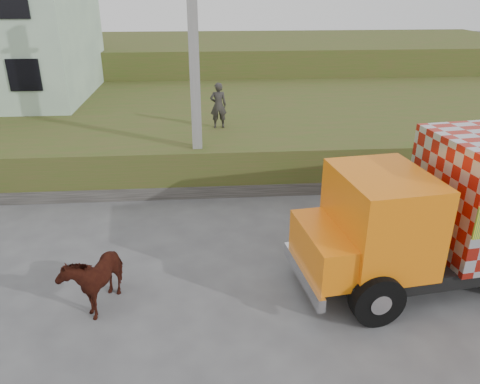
{
  "coord_description": "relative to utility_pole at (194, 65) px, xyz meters",
  "views": [
    {
      "loc": [
        -0.79,
        -9.59,
        6.23
      ],
      "look_at": [
        0.1,
        1.47,
        1.3
      ],
      "focal_mm": 35.0,
      "sensor_mm": 36.0,
      "label": 1
    }
  ],
  "objects": [
    {
      "name": "ground",
      "position": [
        1.0,
        -4.6,
        -4.08
      ],
      "size": [
        120.0,
        120.0,
        0.0
      ],
      "primitive_type": "plane",
      "color": "#474749",
      "rests_on": "ground"
    },
    {
      "name": "embankment",
      "position": [
        1.0,
        5.4,
        -3.33
      ],
      "size": [
        40.0,
        12.0,
        1.5
      ],
      "primitive_type": "cube",
      "color": "#3A511B",
      "rests_on": "ground"
    },
    {
      "name": "embankment_far",
      "position": [
        1.0,
        17.4,
        -2.58
      ],
      "size": [
        40.0,
        12.0,
        3.0
      ],
      "primitive_type": "cube",
      "color": "#3A511B",
      "rests_on": "ground"
    },
    {
      "name": "retaining_strip",
      "position": [
        -1.0,
        -0.4,
        -3.88
      ],
      "size": [
        16.0,
        0.5,
        0.4
      ],
      "primitive_type": "cube",
      "color": "#595651",
      "rests_on": "ground"
    },
    {
      "name": "utility_pole",
      "position": [
        0.0,
        0.0,
        0.0
      ],
      "size": [
        1.2,
        0.3,
        8.0
      ],
      "color": "gray",
      "rests_on": "ground"
    },
    {
      "name": "cow",
      "position": [
        -2.15,
        -5.79,
        -3.39
      ],
      "size": [
        1.2,
        1.78,
        1.38
      ],
      "primitive_type": "imported",
      "rotation": [
        0.0,
        0.0,
        -0.31
      ],
      "color": "#37120D",
      "rests_on": "ground"
    },
    {
      "name": "pedestrian",
      "position": [
        0.76,
        2.23,
        -1.77
      ],
      "size": [
        0.61,
        0.42,
        1.62
      ],
      "primitive_type": "imported",
      "rotation": [
        0.0,
        0.0,
        3.19
      ],
      "color": "#2B2826",
      "rests_on": "embankment"
    }
  ]
}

